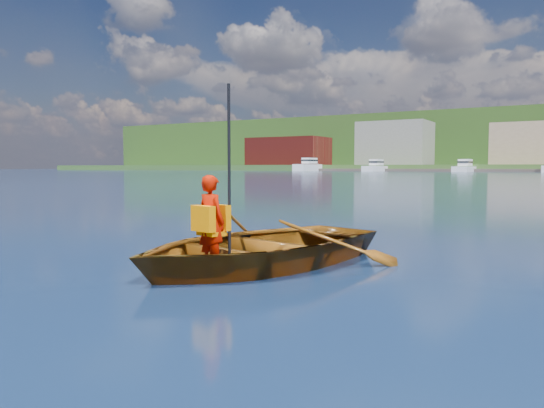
% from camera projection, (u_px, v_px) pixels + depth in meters
% --- Properties ---
extents(ground, '(600.00, 600.00, 0.00)m').
position_uv_depth(ground, '(283.00, 258.00, 7.56)').
color(ground, '#0D243F').
rests_on(ground, ground).
extents(rowboat, '(3.60, 4.40, 0.80)m').
position_uv_depth(rowboat, '(258.00, 247.00, 6.97)').
color(rowboat, maroon).
rests_on(rowboat, ground).
extents(child_paddler, '(0.45, 0.40, 2.15)m').
position_uv_depth(child_paddler, '(212.00, 221.00, 6.20)').
color(child_paddler, '#B71200').
rests_on(child_paddler, ground).
extents(waterfront_buildings, '(202.00, 16.00, 14.00)m').
position_uv_depth(waterfront_buildings, '(538.00, 145.00, 152.91)').
color(waterfront_buildings, maroon).
rests_on(waterfront_buildings, ground).
extents(hillside_trees, '(319.70, 85.30, 24.93)m').
position_uv_depth(hillside_trees, '(456.00, 129.00, 232.17)').
color(hillside_trees, '#382314').
rests_on(hillside_trees, ground).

